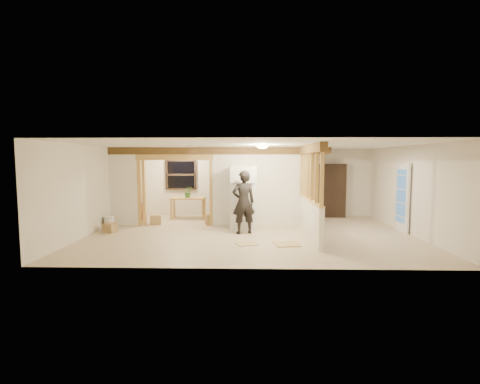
{
  "coord_description": "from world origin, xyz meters",
  "views": [
    {
      "loc": [
        -0.05,
        -9.77,
        2.07
      ],
      "look_at": [
        -0.31,
        0.4,
        1.16
      ],
      "focal_mm": 26.0,
      "sensor_mm": 36.0,
      "label": 1
    }
  ],
  "objects_px": {
    "refrigerator": "(244,197)",
    "woman": "(244,202)",
    "work_table": "(188,208)",
    "bookshelf": "(332,191)",
    "shop_vac": "(138,211)"
  },
  "relations": [
    {
      "from": "shop_vac",
      "to": "woman",
      "type": "bearing_deg",
      "value": -31.39
    },
    {
      "from": "refrigerator",
      "to": "work_table",
      "type": "height_order",
      "value": "refrigerator"
    },
    {
      "from": "refrigerator",
      "to": "work_table",
      "type": "bearing_deg",
      "value": 139.21
    },
    {
      "from": "work_table",
      "to": "bookshelf",
      "type": "height_order",
      "value": "bookshelf"
    },
    {
      "from": "woman",
      "to": "work_table",
      "type": "bearing_deg",
      "value": -67.34
    },
    {
      "from": "work_table",
      "to": "bookshelf",
      "type": "distance_m",
      "value": 5.27
    },
    {
      "from": "refrigerator",
      "to": "bookshelf",
      "type": "distance_m",
      "value": 3.92
    },
    {
      "from": "refrigerator",
      "to": "woman",
      "type": "relative_size",
      "value": 1.06
    },
    {
      "from": "woman",
      "to": "shop_vac",
      "type": "height_order",
      "value": "woman"
    },
    {
      "from": "woman",
      "to": "work_table",
      "type": "relative_size",
      "value": 1.49
    },
    {
      "from": "refrigerator",
      "to": "woman",
      "type": "distance_m",
      "value": 0.75
    },
    {
      "from": "work_table",
      "to": "shop_vac",
      "type": "distance_m",
      "value": 1.76
    },
    {
      "from": "refrigerator",
      "to": "woman",
      "type": "height_order",
      "value": "refrigerator"
    },
    {
      "from": "shop_vac",
      "to": "bookshelf",
      "type": "relative_size",
      "value": 0.31
    },
    {
      "from": "refrigerator",
      "to": "woman",
      "type": "xyz_separation_m",
      "value": [
        0.01,
        -0.75,
        -0.05
      ]
    }
  ]
}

